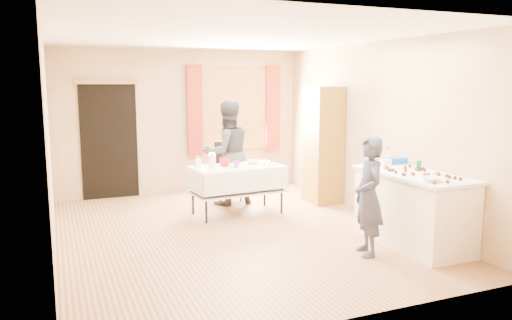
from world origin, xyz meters
name	(u,v)px	position (x,y,z in m)	size (l,w,h in m)	color
floor	(234,232)	(0.00, 0.00, -0.01)	(4.50, 5.50, 0.02)	#9E7047
ceiling	(232,35)	(0.00, 0.00, 2.61)	(4.50, 5.50, 0.02)	white
wall_back	(182,122)	(0.00, 2.76, 1.30)	(4.50, 0.02, 2.60)	tan
wall_front	(347,171)	(0.00, -2.76, 1.30)	(4.50, 0.02, 2.60)	tan
wall_left	(48,145)	(-2.26, 0.00, 1.30)	(0.02, 5.50, 2.60)	tan
wall_right	(376,130)	(2.26, 0.00, 1.30)	(0.02, 5.50, 2.60)	tan
window_frame	(234,110)	(1.00, 2.72, 1.50)	(1.32, 0.06, 1.52)	olive
window_pane	(234,110)	(1.00, 2.71, 1.50)	(1.20, 0.02, 1.40)	white
curtain_left	(195,111)	(0.22, 2.67, 1.50)	(0.28, 0.06, 1.65)	maroon
curtain_right	(273,109)	(1.78, 2.67, 1.50)	(0.28, 0.06, 1.65)	maroon
doorway	(109,141)	(-1.30, 2.73, 1.00)	(0.95, 0.04, 2.00)	black
door_lintel	(107,82)	(-1.30, 2.70, 2.02)	(1.05, 0.06, 0.08)	olive
cabinet	(323,145)	(1.99, 1.08, 0.97)	(0.50, 0.60, 1.94)	brown
counter	(413,209)	(1.89, -1.34, 0.45)	(0.76, 1.59, 0.91)	#F2E4C7
party_table	(237,185)	(0.38, 0.87, 0.45)	(1.46, 0.83, 0.75)	black
chair	(228,182)	(0.57, 1.85, 0.30)	(0.46, 0.46, 1.00)	black
girl	(369,196)	(1.16, -1.43, 0.70)	(0.45, 0.58, 1.40)	#25283F
woman	(227,153)	(0.44, 1.52, 0.86)	(0.89, 0.73, 1.72)	black
soda_can	(419,165)	(2.06, -1.20, 0.97)	(0.07, 0.07, 0.12)	#048333
mixing_bowl	(432,179)	(1.71, -1.84, 0.94)	(0.28, 0.28, 0.05)	white
foam_block	(385,163)	(1.88, -0.76, 0.95)	(0.15, 0.10, 0.08)	white
blue_basket	(395,161)	(2.12, -0.66, 0.95)	(0.30, 0.20, 0.08)	blue
pitcher	(212,162)	(-0.07, 0.71, 0.86)	(0.11, 0.11, 0.22)	silver
cup_red	(225,162)	(0.19, 0.91, 0.82)	(0.19, 0.19, 0.13)	red
cup_rainbow	(237,164)	(0.31, 0.72, 0.80)	(0.11, 0.11, 0.10)	red
small_bowl	(253,162)	(0.68, 0.96, 0.78)	(0.26, 0.26, 0.06)	white
pastry_tray	(268,164)	(0.86, 0.80, 0.76)	(0.28, 0.20, 0.02)	white
bottle	(198,161)	(-0.20, 1.03, 0.84)	(0.09, 0.09, 0.17)	white
cake_balls	(417,172)	(1.87, -1.41, 0.93)	(0.54, 1.13, 0.04)	#3F2314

